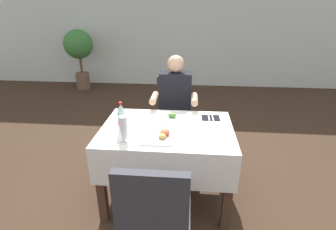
% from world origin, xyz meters
% --- Properties ---
extents(ground_plane, '(11.00, 11.00, 0.00)m').
position_xyz_m(ground_plane, '(0.00, 0.00, 0.00)').
color(ground_plane, '#382619').
extents(back_wall, '(11.00, 0.12, 2.73)m').
position_xyz_m(back_wall, '(0.00, 4.14, 1.36)').
color(back_wall, silver).
rests_on(back_wall, ground).
extents(main_dining_table, '(1.17, 0.83, 0.76)m').
position_xyz_m(main_dining_table, '(-0.05, 0.19, 0.58)').
color(main_dining_table, white).
rests_on(main_dining_table, ground).
extents(chair_far_diner_seat, '(0.44, 0.50, 0.97)m').
position_xyz_m(chair_far_diner_seat, '(-0.05, 0.99, 0.55)').
color(chair_far_diner_seat, '#2D2D33').
rests_on(chair_far_diner_seat, ground).
extents(chair_near_camera_side, '(0.44, 0.50, 0.97)m').
position_xyz_m(chair_near_camera_side, '(-0.05, -0.62, 0.55)').
color(chair_near_camera_side, '#2D2D33').
rests_on(chair_near_camera_side, ground).
extents(seated_diner_far, '(0.50, 0.46, 1.26)m').
position_xyz_m(seated_diner_far, '(-0.02, 0.89, 0.71)').
color(seated_diner_far, '#282D42').
rests_on(seated_diner_far, ground).
extents(plate_near_camera, '(0.26, 0.26, 0.06)m').
position_xyz_m(plate_near_camera, '(-0.08, -0.01, 0.77)').
color(plate_near_camera, white).
rests_on(plate_near_camera, main_dining_table).
extents(plate_far_diner, '(0.23, 0.23, 0.06)m').
position_xyz_m(plate_far_diner, '(-0.02, 0.40, 0.77)').
color(plate_far_diner, white).
rests_on(plate_far_diner, main_dining_table).
extents(beer_glass_left, '(0.07, 0.07, 0.22)m').
position_xyz_m(beer_glass_left, '(-0.36, -0.11, 0.87)').
color(beer_glass_left, white).
rests_on(beer_glass_left, main_dining_table).
extents(cola_bottle_primary, '(0.07, 0.07, 0.28)m').
position_xyz_m(cola_bottle_primary, '(-0.42, 0.07, 0.88)').
color(cola_bottle_primary, silver).
rests_on(cola_bottle_primary, main_dining_table).
extents(napkin_cutlery_set, '(0.17, 0.19, 0.01)m').
position_xyz_m(napkin_cutlery_set, '(0.35, 0.43, 0.76)').
color(napkin_cutlery_set, black).
rests_on(napkin_cutlery_set, main_dining_table).
extents(potted_plant_corner, '(0.62, 0.62, 1.30)m').
position_xyz_m(potted_plant_corner, '(-2.27, 3.60, 0.89)').
color(potted_plant_corner, brown).
rests_on(potted_plant_corner, ground).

